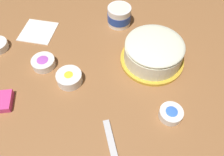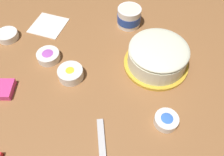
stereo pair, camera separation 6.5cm
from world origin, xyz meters
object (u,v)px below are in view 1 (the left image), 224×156
Objects in this scene: sprinkle_bowl_blue at (171,113)px; sprinkle_bowl_yellow at (69,78)px; sprinkle_bowl_rainbow at (43,62)px; paper_napkin at (38,31)px; frosted_cake at (153,52)px; frosting_tub at (119,15)px.

sprinkle_bowl_yellow is at bearing 153.66° from sprinkle_bowl_blue.
sprinkle_bowl_blue and sprinkle_bowl_rainbow have the same top height.
sprinkle_bowl_rainbow is 0.63× the size of paper_napkin.
sprinkle_bowl_rainbow is (-0.11, 0.09, -0.00)m from sprinkle_bowl_yellow.
sprinkle_bowl_rainbow is (-0.44, 0.01, -0.03)m from frosted_cake.
sprinkle_bowl_yellow is 0.65× the size of paper_napkin.
sprinkle_bowl_blue is (0.36, -0.18, -0.01)m from sprinkle_bowl_yellow.
sprinkle_bowl_rainbow is at bearing -144.24° from frosting_tub.
sprinkle_bowl_rainbow is at bearing 150.32° from sprinkle_bowl_blue.
frosting_tub is 1.34× the size of sprinkle_bowl_blue.
sprinkle_bowl_yellow is 0.33m from paper_napkin.
frosting_tub is at bearing 114.90° from frosted_cake.
sprinkle_bowl_yellow is 1.04× the size of sprinkle_bowl_rainbow.
frosting_tub is at bearing 55.81° from sprinkle_bowl_yellow.
frosted_cake is 3.19× the size of sprinkle_bowl_blue.
sprinkle_bowl_rainbow is at bearing -76.42° from paper_napkin.
sprinkle_bowl_blue is 0.70m from paper_napkin.
frosted_cake is 0.45m from sprinkle_bowl_rainbow.
sprinkle_bowl_rainbow is (-0.33, -0.24, -0.03)m from frosting_tub.
frosting_tub is at bearing 5.01° from paper_napkin.
frosting_tub is 1.16× the size of sprinkle_bowl_rainbow.
frosted_cake is 2.38× the size of frosting_tub.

